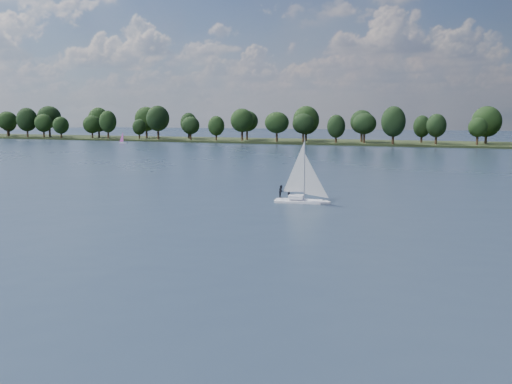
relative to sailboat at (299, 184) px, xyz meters
The scene contains 6 objects.
ground 51.10m from the sailboat, 86.19° to the left, with size 700.00×700.00×0.00m, color #233342.
far_shore 162.98m from the sailboat, 88.81° to the left, with size 660.00×40.00×1.50m, color black.
sailboat is the anchor object (origin of this frame).
dinghy_pink 173.30m from the sailboat, 132.96° to the left, with size 3.34×1.84×5.04m.
pontoon 212.48m from the sailboat, 136.37° to the left, with size 4.00×2.00×0.50m, color #585A5D.
treeline 159.96m from the sailboat, 93.41° to the left, with size 562.60×74.25×18.35m.
Camera 1 is at (19.58, -20.76, 11.26)m, focal length 40.00 mm.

